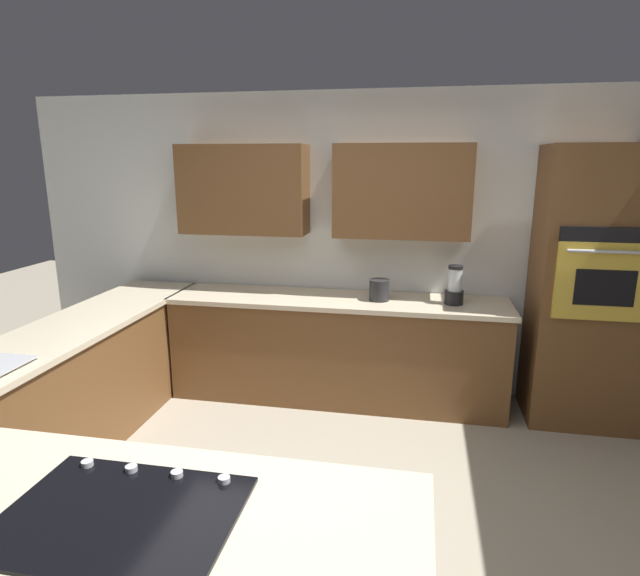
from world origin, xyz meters
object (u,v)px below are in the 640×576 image
Objects in this scene: cooktop at (120,515)px; kettle at (379,290)px; wall_oven at (589,288)px; blender at (454,288)px.

kettle reaches higher than cooktop.
wall_oven is at bearing -127.42° from cooktop.
kettle is (-0.60, -2.88, 0.08)m from cooktop.
blender is at bearing 180.00° from kettle.
blender is (1.00, 0.00, -0.04)m from wall_oven.
cooktop is at bearing 52.58° from wall_oven.
cooktop is 4.34× the size of kettle.
kettle is (0.60, 0.00, -0.05)m from blender.
wall_oven is 1.00m from blender.
wall_oven is at bearing -179.83° from blender.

